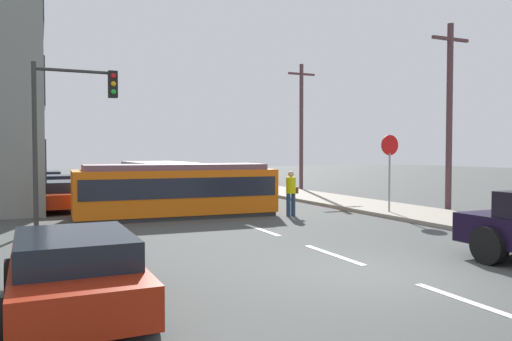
# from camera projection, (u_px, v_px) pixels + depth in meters

# --- Properties ---
(ground_plane) EXTENTS (120.00, 120.00, 0.00)m
(ground_plane) POSITION_uv_depth(u_px,v_px,m) (218.00, 215.00, 18.77)
(ground_plane) COLOR #434645
(sidewalk_curb_right) EXTENTS (3.20, 36.00, 0.14)m
(sidewalk_curb_right) POSITION_uv_depth(u_px,v_px,m) (434.00, 216.00, 17.83)
(sidewalk_curb_right) COLOR gray
(sidewalk_curb_right) RESTS_ON ground
(lane_stripe_0) EXTENTS (0.16, 2.40, 0.01)m
(lane_stripe_0) POSITION_uv_depth(u_px,v_px,m) (472.00, 303.00, 7.78)
(lane_stripe_0) COLOR silver
(lane_stripe_0) RESTS_ON ground
(lane_stripe_1) EXTENTS (0.16, 2.40, 0.01)m
(lane_stripe_1) POSITION_uv_depth(u_px,v_px,m) (333.00, 255.00, 11.44)
(lane_stripe_1) COLOR silver
(lane_stripe_1) RESTS_ON ground
(lane_stripe_2) EXTENTS (0.16, 2.40, 0.01)m
(lane_stripe_2) POSITION_uv_depth(u_px,v_px,m) (262.00, 230.00, 15.10)
(lane_stripe_2) COLOR silver
(lane_stripe_2) RESTS_ON ground
(lane_stripe_3) EXTENTS (0.16, 2.40, 0.01)m
(lane_stripe_3) POSITION_uv_depth(u_px,v_px,m) (176.00, 200.00, 24.47)
(lane_stripe_3) COLOR silver
(lane_stripe_3) RESTS_ON ground
(lane_stripe_4) EXTENTS (0.16, 2.40, 0.01)m
(lane_stripe_4) POSITION_uv_depth(u_px,v_px,m) (151.00, 192.00, 29.96)
(lane_stripe_4) COLOR silver
(lane_stripe_4) RESTS_ON ground
(streetcar_tram) EXTENTS (7.27, 2.76, 1.93)m
(streetcar_tram) POSITION_uv_depth(u_px,v_px,m) (176.00, 189.00, 18.30)
(streetcar_tram) COLOR orange
(streetcar_tram) RESTS_ON ground
(city_bus) EXTENTS (2.71, 5.36, 1.92)m
(city_bus) POSITION_uv_depth(u_px,v_px,m) (159.00, 179.00, 23.38)
(city_bus) COLOR #B8AAB1
(city_bus) RESTS_ON ground
(pedestrian_crossing) EXTENTS (0.50, 0.36, 1.67)m
(pedestrian_crossing) POSITION_uv_depth(u_px,v_px,m) (291.00, 191.00, 18.40)
(pedestrian_crossing) COLOR navy
(pedestrian_crossing) RESTS_ON ground
(parked_sedan_near) EXTENTS (1.98, 4.06, 1.19)m
(parked_sedan_near) POSITION_uv_depth(u_px,v_px,m) (74.00, 271.00, 7.29)
(parked_sedan_near) COLOR #99210C
(parked_sedan_near) RESTS_ON ground
(parked_sedan_mid) EXTENTS (2.11, 4.58, 1.19)m
(parked_sedan_mid) POSITION_uv_depth(u_px,v_px,m) (52.00, 195.00, 20.28)
(parked_sedan_mid) COLOR #A8270A
(parked_sedan_mid) RESTS_ON ground
(parked_sedan_far) EXTENTS (2.06, 4.16, 1.19)m
(parked_sedan_far) POSITION_uv_depth(u_px,v_px,m) (59.00, 186.00, 25.77)
(parked_sedan_far) COLOR silver
(parked_sedan_far) RESTS_ON ground
(parked_sedan_furthest) EXTENTS (1.98, 4.24, 1.19)m
(parked_sedan_furthest) POSITION_uv_depth(u_px,v_px,m) (46.00, 180.00, 30.94)
(parked_sedan_furthest) COLOR #A81013
(parked_sedan_furthest) RESTS_ON ground
(stop_sign) EXTENTS (0.76, 0.07, 2.88)m
(stop_sign) POSITION_uv_depth(u_px,v_px,m) (390.00, 157.00, 18.56)
(stop_sign) COLOR gray
(stop_sign) RESTS_ON sidewalk_curb_right
(traffic_light_mast) EXTENTS (2.48, 0.33, 5.06)m
(traffic_light_mast) POSITION_uv_depth(u_px,v_px,m) (69.00, 115.00, 15.14)
(traffic_light_mast) COLOR #333333
(traffic_light_mast) RESTS_ON ground
(utility_pole_near) EXTENTS (1.80, 0.24, 7.41)m
(utility_pole_near) POSITION_uv_depth(u_px,v_px,m) (449.00, 114.00, 19.57)
(utility_pole_near) COLOR #503339
(utility_pole_near) RESTS_ON ground
(utility_pole_mid) EXTENTS (1.80, 0.24, 7.77)m
(utility_pole_mid) POSITION_uv_depth(u_px,v_px,m) (301.00, 125.00, 30.52)
(utility_pole_mid) COLOR #553539
(utility_pole_mid) RESTS_ON ground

